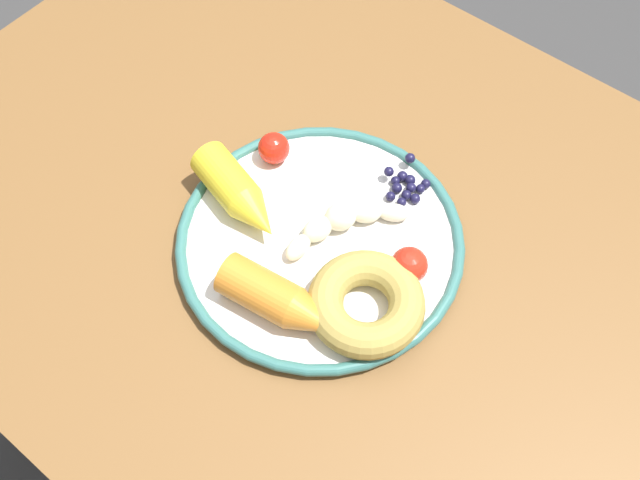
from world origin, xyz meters
name	(u,v)px	position (x,y,z in m)	size (l,w,h in m)	color
ground_plane	(314,421)	(0.00, 0.00, 0.00)	(6.00, 6.00, 0.00)	#373636
dining_table	(311,257)	(0.00, 0.00, 0.61)	(0.97, 0.74, 0.71)	brown
plate	(320,241)	(0.04, -0.03, 0.72)	(0.30, 0.30, 0.02)	silver
banana	(343,221)	(0.05, 0.00, 0.74)	(0.08, 0.13, 0.03)	beige
carrot_orange	(282,302)	(0.06, -0.12, 0.75)	(0.14, 0.06, 0.04)	orange
carrot_yellow	(239,195)	(-0.06, -0.05, 0.75)	(0.13, 0.07, 0.04)	yellow
donut	(366,304)	(0.12, -0.07, 0.74)	(0.12, 0.12, 0.04)	#AA9244
blueberry_pile	(406,184)	(0.07, 0.08, 0.73)	(0.05, 0.06, 0.02)	#191638
tomato_near	(409,265)	(0.13, -0.01, 0.74)	(0.04, 0.04, 0.04)	red
tomato_mid	(274,148)	(-0.07, 0.02, 0.74)	(0.04, 0.04, 0.04)	red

